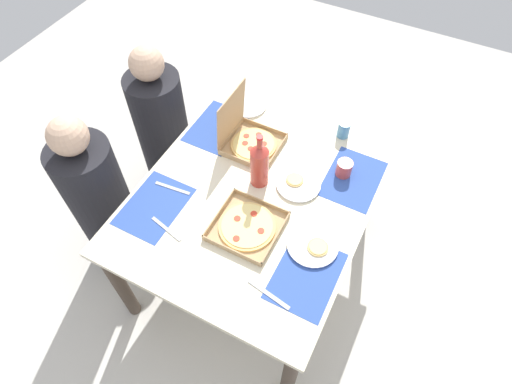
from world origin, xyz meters
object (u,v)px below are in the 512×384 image
object	(u,v)px
plate_near_right	(298,184)
diner_left_seat	(102,202)
plate_near_left	(248,105)
cup_red	(344,129)
cup_clear_left	(344,168)
pizza_box_edge_far	(247,226)
soda_bottle	(259,164)
pizza_box_center	(249,138)
diner_right_seat	(164,133)
plate_far_left	(313,245)

from	to	relation	value
plate_near_right	diner_left_seat	xyz separation A→B (m)	(-0.43, 0.98, -0.25)
diner_left_seat	plate_near_left	bearing A→B (deg)	-30.00
cup_red	cup_clear_left	distance (m)	0.27
pizza_box_edge_far	plate_near_right	size ratio (longest dim) A/B	1.37
soda_bottle	cup_clear_left	distance (m)	0.44
cup_red	cup_clear_left	size ratio (longest dim) A/B	1.09
cup_clear_left	plate_near_left	bearing A→B (deg)	71.38
pizza_box_center	soda_bottle	xyz separation A→B (m)	(-0.20, -0.16, 0.08)
plate_near_left	soda_bottle	xyz separation A→B (m)	(-0.46, -0.31, 0.12)
plate_near_left	cup_red	world-z (taller)	cup_red
pizza_box_center	diner_right_seat	distance (m)	0.69
diner_left_seat	plate_near_right	bearing A→B (deg)	-66.02
pizza_box_edge_far	cup_red	distance (m)	0.78
diner_right_seat	cup_red	bearing A→B (deg)	-76.21
diner_left_seat	soda_bottle	bearing A→B (deg)	-65.05
plate_near_right	diner_right_seat	distance (m)	1.02
diner_right_seat	soda_bottle	bearing A→B (deg)	-106.37
plate_near_left	diner_left_seat	size ratio (longest dim) A/B	0.20
soda_bottle	cup_red	world-z (taller)	soda_bottle
cup_red	diner_right_seat	distance (m)	1.12
cup_clear_left	diner_left_seat	xyz separation A→B (m)	(-0.61, 1.15, -0.28)
plate_far_left	cup_red	distance (m)	0.72
pizza_box_center	cup_red	size ratio (longest dim) A/B	3.33
plate_far_left	diner_left_seat	xyz separation A→B (m)	(-0.15, 1.18, -0.25)
plate_near_right	diner_right_seat	size ratio (longest dim) A/B	0.20
cup_red	pizza_box_center	bearing A→B (deg)	124.63
plate_near_right	cup_red	size ratio (longest dim) A/B	2.35
pizza_box_center	pizza_box_edge_far	bearing A→B (deg)	-153.03
pizza_box_center	diner_left_seat	distance (m)	0.89
plate_near_right	cup_red	xyz separation A→B (m)	(0.43, -0.08, 0.04)
cup_clear_left	diner_right_seat	distance (m)	1.18
cup_red	diner_left_seat	distance (m)	1.39
plate_near_left	diner_left_seat	world-z (taller)	diner_left_seat
plate_near_left	diner_right_seat	bearing A→B (deg)	115.66
plate_near_left	diner_right_seat	distance (m)	0.59
pizza_box_edge_far	cup_red	size ratio (longest dim) A/B	3.22
plate_near_left	soda_bottle	bearing A→B (deg)	-146.06
cup_red	diner_left_seat	xyz separation A→B (m)	(-0.86, 1.05, -0.28)
plate_far_left	cup_red	world-z (taller)	cup_red
plate_near_left	diner_left_seat	distance (m)	0.99
plate_near_right	plate_near_left	distance (m)	0.63
pizza_box_edge_far	plate_far_left	xyz separation A→B (m)	(0.05, -0.31, -0.00)
pizza_box_center	diner_right_seat	size ratio (longest dim) A/B	0.28
plate_near_right	cup_red	distance (m)	0.43
soda_bottle	cup_clear_left	bearing A→B (deg)	-56.36
cup_red	cup_clear_left	xyz separation A→B (m)	(-0.25, -0.10, -0.00)
pizza_box_edge_far	cup_clear_left	size ratio (longest dim) A/B	3.52
plate_near_left	pizza_box_center	bearing A→B (deg)	-150.91
pizza_box_edge_far	plate_near_left	xyz separation A→B (m)	(0.73, 0.39, -0.00)
plate_near_left	plate_far_left	size ratio (longest dim) A/B	0.94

